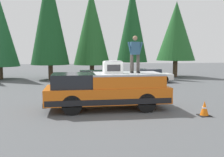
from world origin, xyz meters
TOP-DOWN VIEW (x-y plane):
  - ground_plane at (0.00, 0.00)m, footprint 90.00×90.00m
  - pickup_truck at (0.06, 0.06)m, footprint 2.01×5.54m
  - compressor_unit at (-0.01, -0.18)m, footprint 0.65×0.84m
  - person_on_truck_bed at (0.04, -1.22)m, footprint 0.29×0.72m
  - parked_car_white at (9.53, -4.78)m, footprint 1.64×4.10m
  - parked_car_grey at (8.40, 0.24)m, footprint 1.64×4.10m
  - traffic_cone at (-1.78, -3.71)m, footprint 0.47×0.47m
  - conifer_far_left at (13.89, -9.11)m, footprint 4.02×4.02m
  - conifer_left at (14.35, -4.49)m, footprint 3.20×3.20m
  - conifer_center_left at (14.81, -0.32)m, footprint 3.78×3.78m
  - conifer_center_right at (13.19, 3.75)m, footprint 3.61×3.61m

SIDE VIEW (x-z plane):
  - ground_plane at x=0.00m, z-range 0.00..0.00m
  - traffic_cone at x=-1.78m, z-range -0.02..0.60m
  - parked_car_white at x=9.53m, z-range 0.00..1.16m
  - parked_car_grey at x=8.40m, z-range 0.00..1.16m
  - pickup_truck at x=0.06m, z-range 0.05..1.70m
  - compressor_unit at x=-0.01m, z-range 1.65..2.21m
  - person_on_truck_bed at x=0.04m, z-range 1.71..3.40m
  - conifer_far_left at x=13.89m, z-range 0.85..8.70m
  - conifer_center_left at x=14.81m, z-range 0.64..9.64m
  - conifer_left at x=14.35m, z-range 0.77..10.17m
  - conifer_center_right at x=13.19m, z-range 0.70..11.20m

